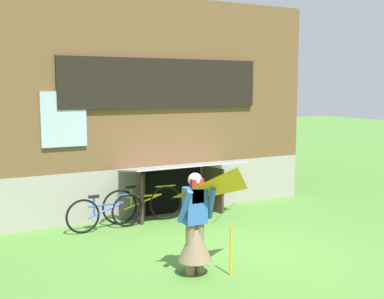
# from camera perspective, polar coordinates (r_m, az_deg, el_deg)

# --- Properties ---
(ground_plane) EXTENTS (60.00, 60.00, 0.00)m
(ground_plane) POSITION_cam_1_polar(r_m,az_deg,el_deg) (8.53, 5.32, -12.06)
(ground_plane) COLOR #4C7F33
(log_house) EXTENTS (7.49, 6.22, 4.77)m
(log_house) POSITION_cam_1_polar(r_m,az_deg,el_deg) (13.05, -8.06, 5.30)
(log_house) COLOR #9E998E
(log_house) RESTS_ON ground_plane
(person) EXTENTS (0.61, 0.52, 1.57)m
(person) POSITION_cam_1_polar(r_m,az_deg,el_deg) (7.42, 0.37, -9.68)
(person) COLOR #7F6B51
(person) RESTS_ON ground_plane
(kite) EXTENTS (0.98, 1.08, 1.56)m
(kite) POSITION_cam_1_polar(r_m,az_deg,el_deg) (6.94, 5.32, -5.70)
(kite) COLOR orange
(kite) RESTS_ON ground_plane
(bicycle_yellow) EXTENTS (1.74, 0.22, 0.79)m
(bicycle_yellow) POSITION_cam_1_polar(r_m,az_deg,el_deg) (10.32, -5.79, -6.40)
(bicycle_yellow) COLOR black
(bicycle_yellow) RESTS_ON ground_plane
(bicycle_blue) EXTENTS (1.60, 0.09, 0.73)m
(bicycle_blue) POSITION_cam_1_polar(r_m,az_deg,el_deg) (9.86, -10.13, -7.30)
(bicycle_blue) COLOR black
(bicycle_blue) RESTS_ON ground_plane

